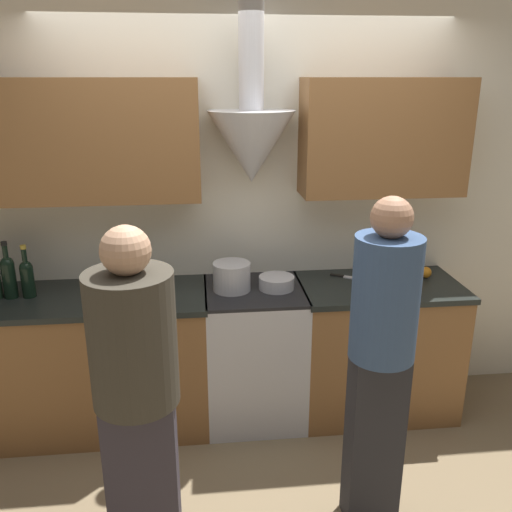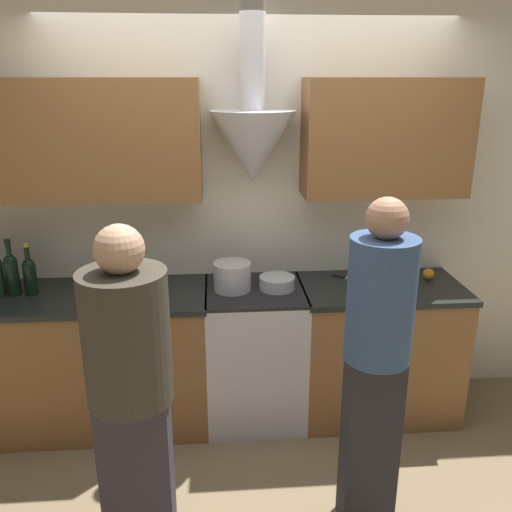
% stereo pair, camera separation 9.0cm
% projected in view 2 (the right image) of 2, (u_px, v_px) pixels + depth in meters
% --- Properties ---
extents(ground_plane, '(12.00, 12.00, 0.00)m').
position_uv_depth(ground_plane, '(259.00, 445.00, 3.33)').
color(ground_plane, '#847051').
extents(wall_back, '(8.40, 0.52, 2.60)m').
position_uv_depth(wall_back, '(235.00, 189.00, 3.43)').
color(wall_back, silver).
rests_on(wall_back, ground_plane).
extents(counter_left, '(1.60, 0.62, 0.90)m').
position_uv_depth(counter_left, '(82.00, 360.00, 3.43)').
color(counter_left, brown).
rests_on(counter_left, ground_plane).
extents(counter_right, '(1.03, 0.62, 0.90)m').
position_uv_depth(counter_right, '(377.00, 348.00, 3.57)').
color(counter_right, brown).
rests_on(counter_right, ground_plane).
extents(stove_range, '(0.62, 0.60, 0.90)m').
position_uv_depth(stove_range, '(255.00, 353.00, 3.51)').
color(stove_range, silver).
rests_on(stove_range, ground_plane).
extents(wine_bottle_4, '(0.08, 0.08, 0.35)m').
position_uv_depth(wine_bottle_4, '(12.00, 272.00, 3.24)').
color(wine_bottle_4, black).
rests_on(wine_bottle_4, counter_left).
extents(wine_bottle_5, '(0.08, 0.08, 0.32)m').
position_uv_depth(wine_bottle_5, '(30.00, 274.00, 3.25)').
color(wine_bottle_5, black).
rests_on(wine_bottle_5, counter_left).
extents(stock_pot, '(0.23, 0.23, 0.18)m').
position_uv_depth(stock_pot, '(232.00, 276.00, 3.33)').
color(stock_pot, silver).
rests_on(stock_pot, stove_range).
extents(mixing_bowl, '(0.22, 0.22, 0.08)m').
position_uv_depth(mixing_bowl, '(277.00, 283.00, 3.36)').
color(mixing_bowl, silver).
rests_on(mixing_bowl, stove_range).
extents(orange_fruit, '(0.07, 0.07, 0.07)m').
position_uv_depth(orange_fruit, '(429.00, 274.00, 3.52)').
color(orange_fruit, orange).
rests_on(orange_fruit, counter_right).
extents(saucepan, '(0.20, 0.20, 0.08)m').
position_uv_depth(saucepan, '(397.00, 276.00, 3.49)').
color(saucepan, silver).
rests_on(saucepan, counter_right).
extents(chefs_knife, '(0.22, 0.15, 0.01)m').
position_uv_depth(chefs_knife, '(350.00, 278.00, 3.54)').
color(chefs_knife, silver).
rests_on(chefs_knife, counter_right).
extents(person_foreground_left, '(0.37, 0.37, 1.60)m').
position_uv_depth(person_foreground_left, '(131.00, 386.00, 2.36)').
color(person_foreground_left, '#38333D').
rests_on(person_foreground_left, ground_plane).
extents(person_foreground_right, '(0.30, 0.30, 1.68)m').
position_uv_depth(person_foreground_right, '(376.00, 356.00, 2.49)').
color(person_foreground_right, '#28282D').
rests_on(person_foreground_right, ground_plane).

